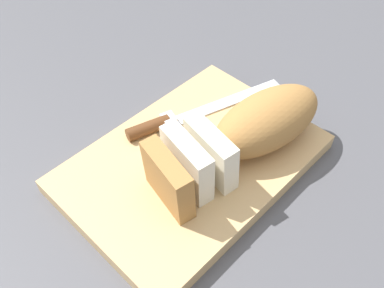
% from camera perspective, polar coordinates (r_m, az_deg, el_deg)
% --- Properties ---
extents(ground_plane, '(3.00, 3.00, 0.00)m').
position_cam_1_polar(ground_plane, '(0.64, 0.00, -3.34)').
color(ground_plane, '#4C4C51').
extents(cutting_board, '(0.38, 0.27, 0.03)m').
position_cam_1_polar(cutting_board, '(0.63, 0.00, -2.61)').
color(cutting_board, tan).
rests_on(cutting_board, ground_plane).
extents(bread_loaf, '(0.30, 0.12, 0.08)m').
position_cam_1_polar(bread_loaf, '(0.60, 7.40, 1.58)').
color(bread_loaf, '#A8753D').
rests_on(bread_loaf, cutting_board).
extents(bread_knife, '(0.27, 0.09, 0.02)m').
position_cam_1_polar(bread_knife, '(0.66, -2.62, 3.29)').
color(bread_knife, silver).
rests_on(bread_knife, cutting_board).
extents(crumb_near_knife, '(0.01, 0.01, 0.01)m').
position_cam_1_polar(crumb_near_knife, '(0.61, 2.55, -2.54)').
color(crumb_near_knife, '#A8753D').
rests_on(crumb_near_knife, cutting_board).
extents(crumb_near_loaf, '(0.00, 0.00, 0.00)m').
position_cam_1_polar(crumb_near_loaf, '(0.64, 3.86, 0.68)').
color(crumb_near_loaf, '#A8753D').
rests_on(crumb_near_loaf, cutting_board).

